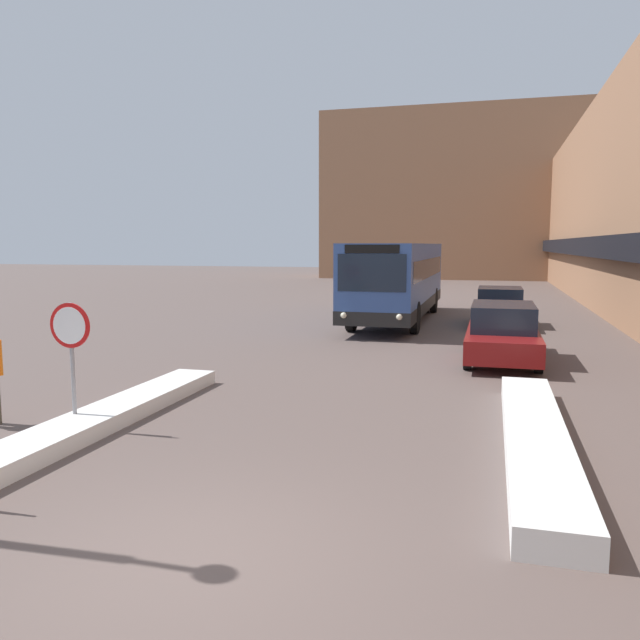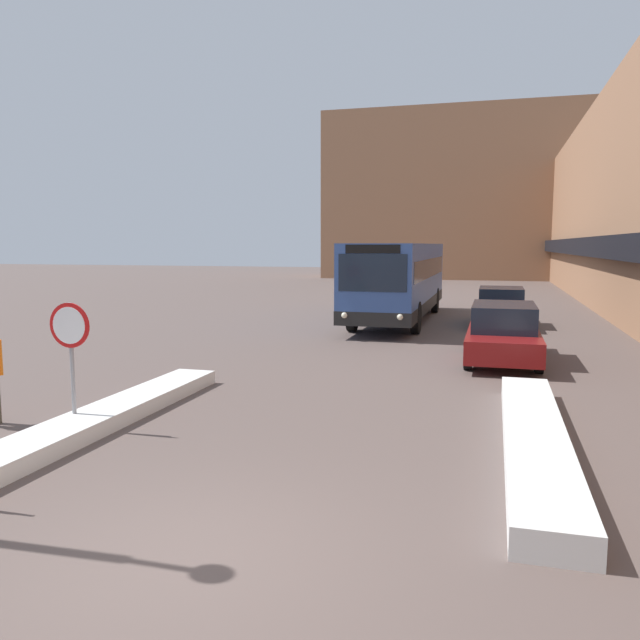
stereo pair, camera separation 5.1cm
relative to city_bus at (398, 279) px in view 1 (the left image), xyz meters
The scene contains 8 objects.
ground_plane 20.37m from the city_bus, 87.57° to the right, with size 160.00×160.00×0.00m, color brown.
building_backdrop_far 35.93m from the city_bus, 88.61° to the left, with size 26.00×8.00×15.43m.
snow_bank_left 17.42m from the city_bus, 99.09° to the right, with size 0.90×8.62×0.28m.
snow_bank_right 16.48m from the city_bus, 74.22° to the right, with size 0.90×7.34×0.37m.
city_bus is the anchor object (origin of this frame).
parked_car_front 9.15m from the city_bus, 63.47° to the right, with size 1.90×4.85×1.54m.
parked_car_back 4.21m from the city_bus, ahead, with size 1.90×4.24×1.49m.
stop_sign 17.07m from the city_bus, 100.23° to the right, with size 0.76×0.08×2.18m.
Camera 1 is at (2.88, -5.35, 3.14)m, focal length 35.00 mm.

